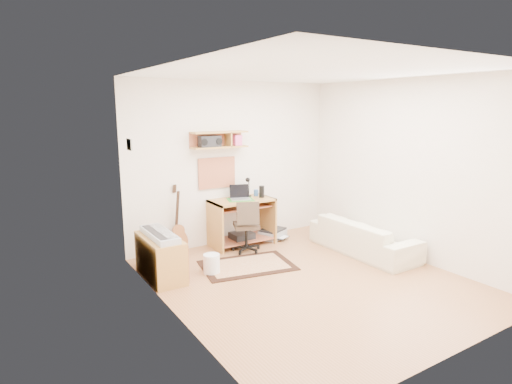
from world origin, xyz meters
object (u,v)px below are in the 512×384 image
cabinet (160,257)px  desk (242,222)px  printer (273,233)px  task_chair (246,225)px  sofa (364,231)px

cabinet → desk: bearing=21.2°
cabinet → printer: (2.19, 0.62, -0.19)m
cabinet → printer: size_ratio=2.11×
printer → task_chair: bearing=-179.3°
sofa → desk: bearing=46.1°
desk → sofa: 1.91m
cabinet → sofa: 3.04m
desk → printer: (0.61, 0.00, -0.29)m
desk → task_chair: bearing=-108.7°
task_chair → sofa: 1.79m
desk → sofa: size_ratio=0.57×
desk → printer: size_ratio=2.35×
desk → cabinet: bearing=-158.8°
desk → cabinet: size_ratio=1.11×
desk → task_chair: 0.35m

